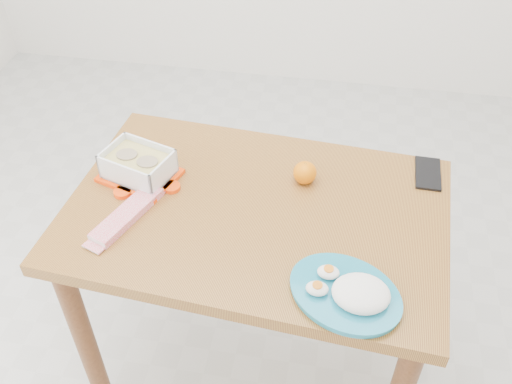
% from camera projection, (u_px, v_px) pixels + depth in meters
% --- Properties ---
extents(ground, '(3.50, 3.50, 0.00)m').
position_uv_depth(ground, '(221.00, 307.00, 2.22)').
color(ground, '#B7B7B2').
rests_on(ground, ground).
extents(dining_table, '(1.07, 0.76, 0.75)m').
position_uv_depth(dining_table, '(256.00, 239.00, 1.62)').
color(dining_table, olive).
rests_on(dining_table, ground).
extents(food_container, '(0.25, 0.21, 0.09)m').
position_uv_depth(food_container, '(138.00, 165.00, 1.61)').
color(food_container, '#FF4107').
rests_on(food_container, dining_table).
extents(orange_fruit, '(0.07, 0.07, 0.07)m').
position_uv_depth(orange_fruit, '(305.00, 173.00, 1.60)').
color(orange_fruit, orange).
rests_on(orange_fruit, dining_table).
extents(rice_plate, '(0.36, 0.36, 0.07)m').
position_uv_depth(rice_plate, '(350.00, 292.00, 1.30)').
color(rice_plate, teal).
rests_on(rice_plate, dining_table).
extents(candy_bar, '(0.14, 0.24, 0.02)m').
position_uv_depth(candy_bar, '(128.00, 214.00, 1.51)').
color(candy_bar, red).
rests_on(candy_bar, dining_table).
extents(smartphone, '(0.08, 0.15, 0.01)m').
position_uv_depth(smartphone, '(428.00, 173.00, 1.65)').
color(smartphone, black).
rests_on(smartphone, dining_table).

